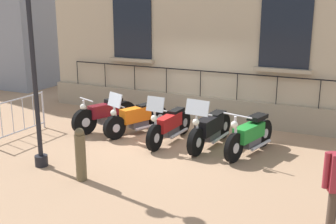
{
  "coord_description": "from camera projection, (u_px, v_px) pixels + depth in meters",
  "views": [
    {
      "loc": [
        9.53,
        4.36,
        3.53
      ],
      "look_at": [
        0.33,
        0.0,
        0.8
      ],
      "focal_mm": 44.9,
      "sensor_mm": 36.0,
      "label": 1
    }
  ],
  "objects": [
    {
      "name": "motorcycle_black",
      "position": [
        210.0,
        129.0,
        10.33
      ],
      "size": [
        2.19,
        0.7,
        1.33
      ],
      "color": "black",
      "rests_on": "ground_plane"
    },
    {
      "name": "motorcycle_orange",
      "position": [
        136.0,
        118.0,
        11.34
      ],
      "size": [
        2.0,
        1.03,
        1.23
      ],
      "color": "black",
      "rests_on": "ground_plane"
    },
    {
      "name": "motorcycle_maroon",
      "position": [
        105.0,
        115.0,
        11.69
      ],
      "size": [
        1.96,
        0.98,
        0.97
      ],
      "color": "black",
      "rests_on": "ground_plane"
    },
    {
      "name": "bollard",
      "position": [
        81.0,
        154.0,
        8.36
      ],
      "size": [
        0.21,
        0.21,
        1.1
      ],
      "color": "brown",
      "rests_on": "ground_plane"
    },
    {
      "name": "motorcycle_green",
      "position": [
        250.0,
        136.0,
        9.84
      ],
      "size": [
        2.04,
        0.88,
        1.08
      ],
      "color": "black",
      "rests_on": "ground_plane"
    },
    {
      "name": "lamppost",
      "position": [
        32.0,
        48.0,
        8.56
      ],
      "size": [
        0.3,
        1.0,
        3.99
      ],
      "color": "black",
      "rests_on": "ground_plane"
    },
    {
      "name": "ground_plane",
      "position": [
        173.0,
        138.0,
        11.04
      ],
      "size": [
        60.0,
        60.0,
        0.0
      ],
      "primitive_type": "plane",
      "color": "#9E7A5B"
    },
    {
      "name": "crowd_barrier",
      "position": [
        18.0,
        116.0,
        11.04
      ],
      "size": [
        1.9,
        0.1,
        1.05
      ],
      "color": "#B7B7BF",
      "rests_on": "ground_plane"
    },
    {
      "name": "motorcycle_red",
      "position": [
        170.0,
        125.0,
        10.65
      ],
      "size": [
        2.17,
        0.56,
        1.33
      ],
      "color": "black",
      "rests_on": "ground_plane"
    },
    {
      "name": "building_facade",
      "position": [
        207.0,
        20.0,
        12.29
      ],
      "size": [
        0.82,
        10.65,
        6.15
      ],
      "color": "tan",
      "rests_on": "ground_plane"
    }
  ]
}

